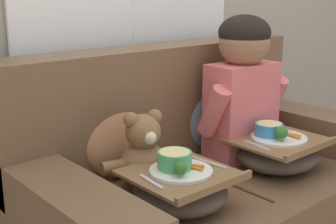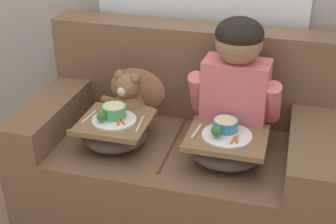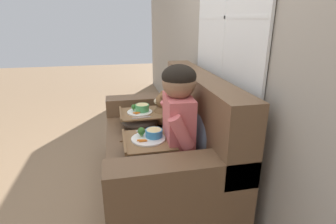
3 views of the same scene
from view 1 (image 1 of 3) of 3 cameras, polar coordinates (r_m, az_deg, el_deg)
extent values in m
cube|color=brown|center=(2.20, -1.22, 1.21)|extent=(1.61, 0.22, 0.53)
cube|color=brown|center=(1.62, -12.66, -10.97)|extent=(0.22, 0.91, 0.18)
cube|color=brown|center=(2.54, 16.11, -1.64)|extent=(0.22, 0.91, 0.18)
cube|color=#513219|center=(2.03, 5.42, -7.85)|extent=(0.01, 0.65, 0.01)
ellipsoid|color=slate|center=(2.36, 5.56, 0.31)|extent=(0.41, 0.20, 0.43)
ellipsoid|color=#B2754C|center=(1.99, -6.23, -2.51)|extent=(0.38, 0.18, 0.39)
cube|color=#DB6666|center=(2.23, 8.91, 0.16)|extent=(0.34, 0.20, 0.45)
sphere|color=#936B4C|center=(2.17, 9.26, 8.45)|extent=(0.23, 0.23, 0.23)
ellipsoid|color=black|center=(2.17, 9.31, 9.53)|extent=(0.24, 0.24, 0.16)
cylinder|color=#DB6666|center=(2.08, 5.67, 0.12)|extent=(0.10, 0.18, 0.25)
cylinder|color=#DB6666|center=(2.35, 12.49, 1.61)|extent=(0.10, 0.18, 0.25)
sphere|color=brown|center=(1.88, -2.99, -6.58)|extent=(0.20, 0.20, 0.20)
sphere|color=brown|center=(1.84, -3.05, -2.41)|extent=(0.14, 0.14, 0.14)
sphere|color=brown|center=(1.80, -4.55, -0.96)|extent=(0.06, 0.06, 0.06)
sphere|color=brown|center=(1.84, -1.64, -0.55)|extent=(0.06, 0.06, 0.06)
sphere|color=beige|center=(1.78, -2.20, -3.16)|extent=(0.05, 0.05, 0.05)
sphere|color=black|center=(1.77, -2.00, -3.17)|extent=(0.02, 0.02, 0.02)
cylinder|color=brown|center=(1.83, -6.59, -6.66)|extent=(0.11, 0.07, 0.05)
cylinder|color=brown|center=(1.93, 0.40, -5.40)|extent=(0.11, 0.07, 0.05)
cylinder|color=brown|center=(1.81, -2.90, -9.97)|extent=(0.07, 0.10, 0.05)
cylinder|color=brown|center=(1.85, -0.39, -9.44)|extent=(0.07, 0.10, 0.05)
ellipsoid|color=#473D33|center=(2.15, 13.23, -5.15)|extent=(0.37, 0.34, 0.13)
cube|color=brown|center=(2.13, 13.34, -3.39)|extent=(0.39, 0.36, 0.01)
cube|color=brown|center=(2.04, 17.27, -4.11)|extent=(0.39, 0.02, 0.02)
cylinder|color=white|center=(2.13, 13.36, -3.08)|extent=(0.25, 0.25, 0.01)
cylinder|color=#3889C1|center=(2.13, 12.20, -2.06)|extent=(0.12, 0.12, 0.05)
cylinder|color=#E5D189|center=(2.12, 12.23, -1.47)|extent=(0.11, 0.11, 0.01)
sphere|color=#38702D|center=(2.05, 13.69, -2.44)|extent=(0.06, 0.06, 0.06)
cylinder|color=#7A9E56|center=(2.06, 13.64, -3.21)|extent=(0.02, 0.02, 0.02)
cylinder|color=orange|center=(2.12, 15.14, -2.89)|extent=(0.02, 0.06, 0.01)
cylinder|color=orange|center=(2.14, 15.20, -2.73)|extent=(0.02, 0.06, 0.01)
cube|color=silver|center=(2.01, 10.80, -4.05)|extent=(0.03, 0.14, 0.01)
ellipsoid|color=#473D33|center=(1.74, 1.57, -9.68)|extent=(0.35, 0.35, 0.13)
cube|color=brown|center=(1.71, 1.59, -7.57)|extent=(0.36, 0.36, 0.01)
cube|color=brown|center=(1.59, 5.87, -8.89)|extent=(0.36, 0.02, 0.02)
cylinder|color=white|center=(1.71, 1.59, -7.20)|extent=(0.23, 0.23, 0.01)
cylinder|color=#4CAD60|center=(1.71, 0.81, -5.87)|extent=(0.13, 0.13, 0.06)
cylinder|color=#E5D189|center=(1.70, 0.81, -5.00)|extent=(0.11, 0.11, 0.01)
sphere|color=#38702D|center=(1.63, 1.53, -6.86)|extent=(0.05, 0.05, 0.05)
cylinder|color=#7A9E56|center=(1.64, 1.52, -7.66)|extent=(0.02, 0.02, 0.02)
cylinder|color=orange|center=(1.71, 3.26, -6.80)|extent=(0.03, 0.07, 0.01)
cylinder|color=orange|center=(1.73, 3.46, -6.56)|extent=(0.04, 0.06, 0.01)
cube|color=silver|center=(1.63, -2.10, -8.48)|extent=(0.03, 0.14, 0.01)
cube|color=silver|center=(1.80, 4.90, -6.13)|extent=(0.03, 0.17, 0.01)
camera|label=2|loc=(2.13, 76.09, 17.90)|focal=50.00mm
camera|label=3|loc=(3.50, 34.61, 15.17)|focal=28.00mm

